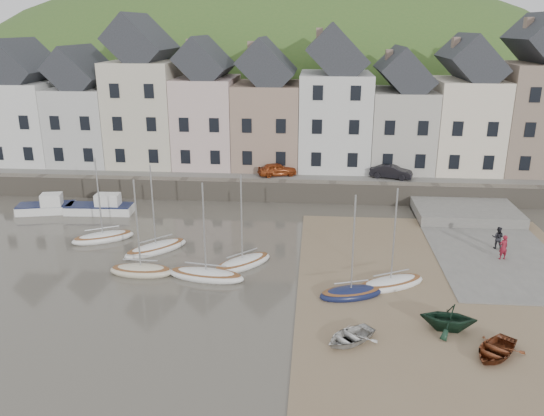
# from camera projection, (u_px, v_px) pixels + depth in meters

# --- Properties ---
(ground) EXTENTS (160.00, 160.00, 0.00)m
(ground) POSITION_uv_depth(u_px,v_px,m) (264.00, 289.00, 31.99)
(ground) COLOR #484238
(ground) RESTS_ON ground
(quay_land) EXTENTS (90.00, 30.00, 1.50)m
(quay_land) POSITION_uv_depth(u_px,v_px,m) (291.00, 154.00, 61.98)
(quay_land) COLOR #3B5F26
(quay_land) RESTS_ON ground
(quay_street) EXTENTS (70.00, 7.00, 0.10)m
(quay_street) POSITION_uv_depth(u_px,v_px,m) (285.00, 174.00, 50.86)
(quay_street) COLOR slate
(quay_street) RESTS_ON quay_land
(seawall) EXTENTS (70.00, 1.20, 1.80)m
(seawall) POSITION_uv_depth(u_px,v_px,m) (282.00, 191.00, 47.76)
(seawall) COLOR slate
(seawall) RESTS_ON ground
(beach) EXTENTS (18.00, 26.00, 0.06)m
(beach) POSITION_uv_depth(u_px,v_px,m) (454.00, 295.00, 31.12)
(beach) COLOR #7E674D
(beach) RESTS_ON ground
(slipway) EXTENTS (8.00, 18.00, 0.12)m
(slipway) POSITION_uv_depth(u_px,v_px,m) (486.00, 244.00, 38.36)
(slipway) COLOR slate
(slipway) RESTS_ON ground
(hillside) EXTENTS (134.40, 84.00, 84.00)m
(hillside) POSITION_uv_depth(u_px,v_px,m) (269.00, 223.00, 94.79)
(hillside) COLOR #3B5F26
(hillside) RESTS_ON ground
(townhouse_terrace) EXTENTS (61.05, 8.00, 13.93)m
(townhouse_terrace) POSITION_uv_depth(u_px,v_px,m) (306.00, 106.00, 52.19)
(townhouse_terrace) COLOR silver
(townhouse_terrace) RESTS_ON quay_land
(sailboat_0) EXTENTS (4.54, 3.44, 6.32)m
(sailboat_0) POSITION_uv_depth(u_px,v_px,m) (103.00, 237.00, 39.06)
(sailboat_0) COLOR white
(sailboat_0) RESTS_ON ground
(sailboat_1) EXTENTS (4.36, 4.34, 6.32)m
(sailboat_1) POSITION_uv_depth(u_px,v_px,m) (156.00, 248.00, 37.14)
(sailboat_1) COLOR white
(sailboat_1) RESTS_ON ground
(sailboat_2) EXTENTS (4.02, 1.59, 6.32)m
(sailboat_2) POSITION_uv_depth(u_px,v_px,m) (141.00, 270.00, 33.77)
(sailboat_2) COLOR beige
(sailboat_2) RESTS_ON ground
(sailboat_3) EXTENTS (4.18, 4.14, 6.32)m
(sailboat_3) POSITION_uv_depth(u_px,v_px,m) (242.00, 263.00, 34.83)
(sailboat_3) COLOR white
(sailboat_3) RESTS_ON ground
(sailboat_4) EXTENTS (5.00, 2.21, 6.32)m
(sailboat_4) POSITION_uv_depth(u_px,v_px,m) (206.00, 275.00, 33.17)
(sailboat_4) COLOR white
(sailboat_4) RESTS_ON ground
(sailboat_5) EXTENTS (4.02, 2.61, 6.32)m
(sailboat_5) POSITION_uv_depth(u_px,v_px,m) (351.00, 293.00, 30.91)
(sailboat_5) COLOR #141B40
(sailboat_5) RESTS_ON ground
(sailboat_6) EXTENTS (4.68, 3.38, 6.32)m
(sailboat_6) POSITION_uv_depth(u_px,v_px,m) (391.00, 283.00, 32.07)
(sailboat_6) COLOR white
(sailboat_6) RESTS_ON ground
(motorboat_0) EXTENTS (4.80, 2.70, 1.70)m
(motorboat_0) POSITION_uv_depth(u_px,v_px,m) (47.00, 206.00, 44.74)
(motorboat_0) COLOR white
(motorboat_0) RESTS_ON ground
(motorboat_2) EXTENTS (5.53, 1.98, 1.70)m
(motorboat_2) POSITION_uv_depth(u_px,v_px,m) (101.00, 207.00, 44.60)
(motorboat_2) COLOR white
(motorboat_2) RESTS_ON ground
(rowboat_white) EXTENTS (3.41, 3.33, 0.58)m
(rowboat_white) POSITION_uv_depth(u_px,v_px,m) (350.00, 336.00, 26.41)
(rowboat_white) COLOR silver
(rowboat_white) RESTS_ON beach
(rowboat_green) EXTENTS (3.06, 2.73, 1.46)m
(rowboat_green) POSITION_uv_depth(u_px,v_px,m) (448.00, 317.00, 27.31)
(rowboat_green) COLOR #152F20
(rowboat_green) RESTS_ON beach
(rowboat_red) EXTENTS (3.51, 3.61, 0.61)m
(rowboat_red) POSITION_uv_depth(u_px,v_px,m) (495.00, 350.00, 25.31)
(rowboat_red) COLOR brown
(rowboat_red) RESTS_ON beach
(person_red) EXTENTS (0.70, 0.56, 1.68)m
(person_red) POSITION_uv_depth(u_px,v_px,m) (503.00, 247.00, 35.49)
(person_red) COLOR maroon
(person_red) RESTS_ON slipway
(person_dark) EXTENTS (0.94, 0.85, 1.58)m
(person_dark) POSITION_uv_depth(u_px,v_px,m) (498.00, 238.00, 37.21)
(person_dark) COLOR #222227
(person_dark) RESTS_ON slipway
(car_left) EXTENTS (3.80, 2.51, 1.20)m
(car_left) POSITION_uv_depth(u_px,v_px,m) (277.00, 169.00, 49.76)
(car_left) COLOR #983C16
(car_left) RESTS_ON quay_street
(car_right) EXTENTS (3.96, 2.28, 1.24)m
(car_right) POSITION_uv_depth(u_px,v_px,m) (391.00, 172.00, 48.95)
(car_right) COLOR black
(car_right) RESTS_ON quay_street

